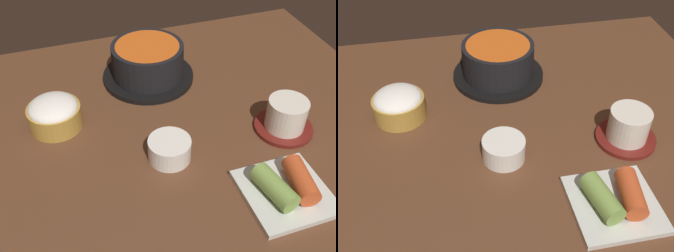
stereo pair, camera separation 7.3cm
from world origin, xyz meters
TOP-DOWN VIEW (x-y plane):
  - dining_table at (0.00, 0.00)cm, footprint 100.00×76.00cm
  - stone_pot at (4.15, 17.70)cm, footprint 19.56×19.56cm
  - rice_bowl at (-16.79, 8.17)cm, footprint 9.88×9.88cm
  - tea_cup_with_saucer at (23.28, -6.55)cm, footprint 10.84×10.84cm
  - banchan_cup_center at (0.67, -6.68)cm, footprint 7.46×7.46cm
  - kimchi_plate at (15.36, -20.43)cm, footprint 13.28×13.28cm

SIDE VIEW (x-z plane):
  - dining_table at x=0.00cm, z-range 0.00..2.00cm
  - kimchi_plate at x=15.36cm, z-range 1.42..5.81cm
  - banchan_cup_center at x=0.67cm, z-range 2.13..6.05cm
  - tea_cup_with_saucer at x=23.28cm, z-range 1.75..8.26cm
  - rice_bowl at x=-16.79cm, z-range 2.01..8.05cm
  - stone_pot at x=4.15cm, z-range 1.92..9.92cm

